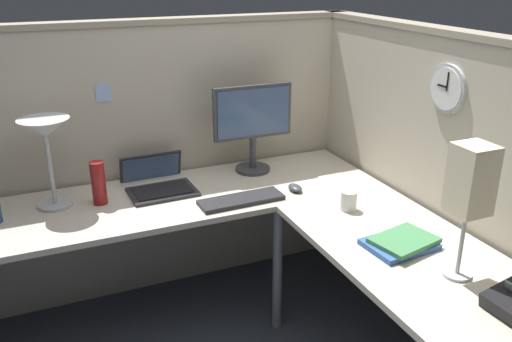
{
  "coord_description": "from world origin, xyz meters",
  "views": [
    {
      "loc": [
        -0.91,
        -2.04,
        1.86
      ],
      "look_at": [
        0.03,
        0.14,
        0.93
      ],
      "focal_mm": 37.87,
      "sensor_mm": 36.0,
      "label": 1
    }
  ],
  "objects": [
    {
      "name": "cubicle_wall_back",
      "position": [
        -0.36,
        0.87,
        0.79
      ],
      "size": [
        2.57,
        0.12,
        1.58
      ],
      "color": "#B7AD99",
      "rests_on": "ground"
    },
    {
      "name": "cubicle_wall_right",
      "position": [
        0.87,
        -0.27,
        0.79
      ],
      "size": [
        0.12,
        2.37,
        1.58
      ],
      "color": "#B7AD99",
      "rests_on": "ground"
    },
    {
      "name": "desk",
      "position": [
        -0.15,
        -0.05,
        0.63
      ],
      "size": [
        2.35,
        2.15,
        0.73
      ],
      "color": "beige",
      "rests_on": "ground"
    },
    {
      "name": "monitor",
      "position": [
        0.22,
        0.64,
        1.02
      ],
      "size": [
        0.46,
        0.2,
        0.5
      ],
      "color": "#38383D",
      "rests_on": "desk"
    },
    {
      "name": "laptop",
      "position": [
        -0.34,
        0.62,
        0.75
      ],
      "size": [
        0.35,
        0.39,
        0.22
      ],
      "color": "#232326",
      "rests_on": "desk"
    },
    {
      "name": "keyboard",
      "position": [
        0.0,
        0.26,
        0.74
      ],
      "size": [
        0.43,
        0.15,
        0.02
      ],
      "primitive_type": "cube",
      "rotation": [
        0.0,
        0.0,
        0.03
      ],
      "color": "#232326",
      "rests_on": "desk"
    },
    {
      "name": "computer_mouse",
      "position": [
        0.31,
        0.28,
        0.75
      ],
      "size": [
        0.06,
        0.1,
        0.03
      ],
      "primitive_type": "ellipsoid",
      "color": "#38383D",
      "rests_on": "desk"
    },
    {
      "name": "desk_lamp_dome",
      "position": [
        -0.86,
        0.58,
        1.09
      ],
      "size": [
        0.24,
        0.24,
        0.44
      ],
      "color": "#B7BABF",
      "rests_on": "desk"
    },
    {
      "name": "thermos_flask",
      "position": [
        -0.65,
        0.52,
        0.84
      ],
      "size": [
        0.07,
        0.07,
        0.22
      ],
      "primitive_type": "cylinder",
      "color": "maroon",
      "rests_on": "desk"
    },
    {
      "name": "book_stack",
      "position": [
        0.45,
        -0.44,
        0.75
      ],
      "size": [
        0.31,
        0.25,
        0.04
      ],
      "color": "#335999",
      "rests_on": "desk"
    },
    {
      "name": "desk_lamp_paper",
      "position": [
        0.51,
        -0.7,
        1.11
      ],
      "size": [
        0.13,
        0.13,
        0.53
      ],
      "color": "#B7BABF",
      "rests_on": "desk"
    },
    {
      "name": "coffee_mug",
      "position": [
        0.44,
        -0.03,
        0.78
      ],
      "size": [
        0.08,
        0.08,
        0.1
      ],
      "primitive_type": "cylinder",
      "color": "silver",
      "rests_on": "desk"
    },
    {
      "name": "wall_clock",
      "position": [
        0.82,
        -0.2,
        1.33
      ],
      "size": [
        0.04,
        0.22,
        0.22
      ],
      "color": "#B7BABF"
    },
    {
      "name": "pinned_note_leftmost",
      "position": [
        -0.55,
        0.82,
        1.22
      ],
      "size": [
        0.08,
        0.0,
        0.09
      ],
      "primitive_type": "cube",
      "color": "#99B7E5"
    },
    {
      "name": "pinned_note_middle",
      "position": [
        0.18,
        0.82,
        1.04
      ],
      "size": [
        0.08,
        0.0,
        0.1
      ],
      "primitive_type": "cube",
      "color": "#8CCC99"
    }
  ]
}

